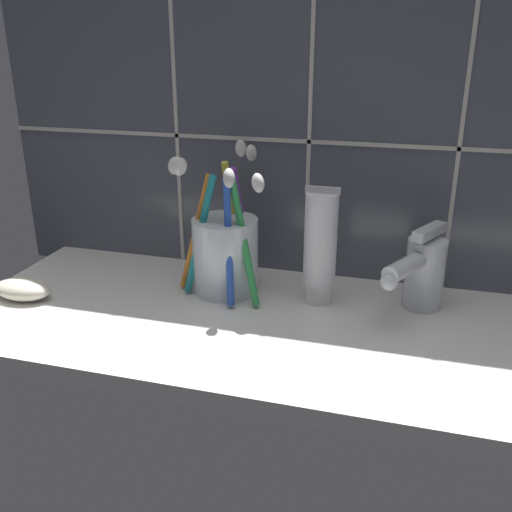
% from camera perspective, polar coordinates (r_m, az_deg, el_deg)
% --- Properties ---
extents(sink_counter, '(0.73, 0.31, 0.02)m').
position_cam_1_polar(sink_counter, '(0.67, 0.84, -7.05)').
color(sink_counter, silver).
rests_on(sink_counter, ground).
extents(tile_wall_backsplash, '(0.83, 0.02, 0.53)m').
position_cam_1_polar(tile_wall_backsplash, '(0.75, 4.21, 16.32)').
color(tile_wall_backsplash, '#4C515B').
rests_on(tile_wall_backsplash, ground).
extents(toothbrush_cup, '(0.14, 0.14, 0.19)m').
position_cam_1_polar(toothbrush_cup, '(0.72, -3.10, 0.61)').
color(toothbrush_cup, silver).
rests_on(toothbrush_cup, sink_counter).
extents(toothpaste_tube, '(0.04, 0.04, 0.15)m').
position_cam_1_polar(toothpaste_tube, '(0.69, 6.45, 0.97)').
color(toothpaste_tube, white).
rests_on(toothpaste_tube, sink_counter).
extents(sink_faucet, '(0.07, 0.12, 0.10)m').
position_cam_1_polar(sink_faucet, '(0.70, 16.21, -1.43)').
color(sink_faucet, silver).
rests_on(sink_faucet, sink_counter).
extents(soap_bar, '(0.07, 0.04, 0.03)m').
position_cam_1_polar(soap_bar, '(0.77, -22.31, -3.07)').
color(soap_bar, silver).
rests_on(soap_bar, sink_counter).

